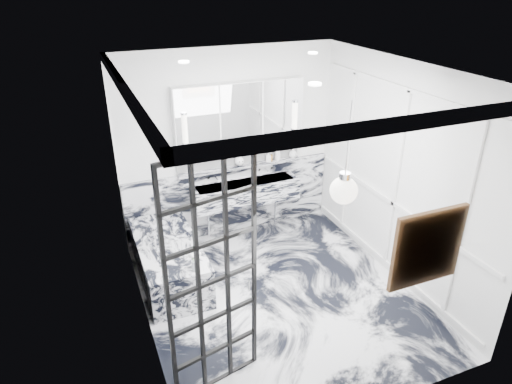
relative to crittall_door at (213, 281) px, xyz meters
name	(u,v)px	position (x,y,z in m)	size (l,w,h in m)	color
floor	(279,296)	(1.11, 0.95, -1.21)	(3.60, 3.60, 0.00)	silver
ceiling	(285,69)	(1.11, 0.95, 1.59)	(3.60, 3.60, 0.00)	white
wall_back	(229,145)	(1.11, 2.75, 0.19)	(3.60, 3.60, 0.00)	white
wall_front	(379,290)	(1.11, -0.85, 0.19)	(3.60, 3.60, 0.00)	white
wall_left	(137,223)	(-0.49, 0.95, 0.19)	(3.60, 3.60, 0.00)	white
wall_right	(399,174)	(2.71, 0.95, 0.19)	(3.60, 3.60, 0.00)	white
marble_clad_back	(231,200)	(1.11, 2.73, -0.68)	(3.18, 0.05, 1.05)	silver
marble_clad_left	(140,228)	(-0.47, 0.95, 0.13)	(0.02, 3.56, 2.68)	silver
panel_molding	(396,182)	(2.69, 0.95, 0.09)	(0.03, 3.40, 2.30)	white
soap_bottle_a	(278,153)	(1.85, 2.66, 0.00)	(0.09, 0.09, 0.23)	#8C5919
soap_bottle_b	(268,157)	(1.70, 2.66, -0.04)	(0.07, 0.07, 0.16)	#4C4C51
soap_bottle_c	(293,153)	(2.11, 2.66, -0.04)	(0.12, 0.12, 0.16)	silver
face_pot	(239,161)	(1.23, 2.66, -0.04)	(0.14, 0.14, 0.14)	white
amber_bottle	(271,158)	(1.74, 2.66, -0.07)	(0.04, 0.04, 0.10)	#8C5919
flower_vase	(195,265)	(0.12, 1.14, -0.60)	(0.08, 0.08, 0.12)	silver
crittall_door	(213,281)	(0.00, 0.00, 0.00)	(0.88, 0.04, 2.42)	black
artwork	(428,248)	(1.58, -0.81, 0.45)	(0.58, 0.06, 0.58)	orange
pendant_light	(344,191)	(1.17, -0.15, 0.74)	(0.24, 0.24, 0.24)	white
trough_sink	(245,192)	(1.26, 2.51, -0.48)	(1.60, 0.45, 0.30)	silver
ledge	(241,167)	(1.26, 2.67, -0.14)	(1.90, 0.14, 0.04)	silver
subway_tile	(239,157)	(1.26, 2.73, 0.00)	(1.90, 0.03, 0.23)	white
mirror_cabinet	(240,117)	(1.26, 2.68, 0.61)	(1.90, 0.16, 1.00)	white
sconce_left	(185,129)	(0.44, 2.58, 0.57)	(0.07, 0.07, 0.40)	white
sconce_right	(295,116)	(2.08, 2.58, 0.57)	(0.07, 0.07, 0.40)	white
bathtub	(169,260)	(-0.06, 1.85, -0.93)	(0.75, 1.65, 0.55)	silver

